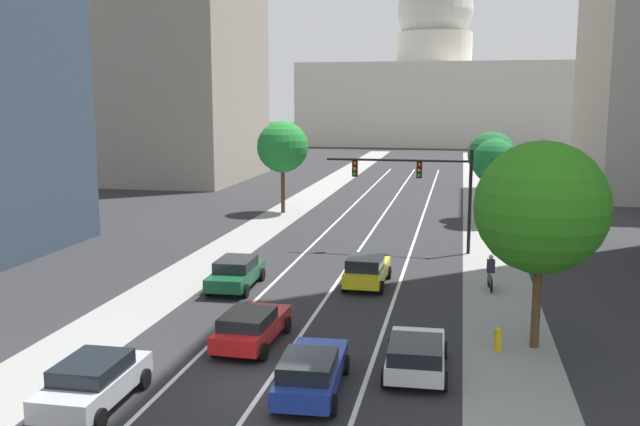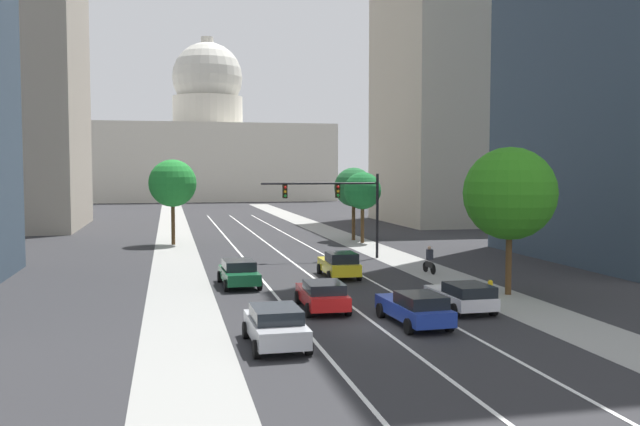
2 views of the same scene
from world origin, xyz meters
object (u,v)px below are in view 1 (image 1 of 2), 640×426
car_blue (311,371)px  street_tree_mid_right (541,208)px  fire_hydrant (498,339)px  car_green (236,273)px  street_tree_near_left (283,147)px  car_red (251,326)px  car_white (416,354)px  cyclist (491,273)px  car_yellow (367,270)px  car_silver (94,381)px  street_tree_far_right (492,156)px  capitol_building (433,89)px  street_tree_near_right (495,162)px  traffic_signal_mast (422,180)px

car_blue → street_tree_mid_right: bearing=-54.6°
car_blue → fire_hydrant: size_ratio=5.20×
car_green → street_tree_near_left: 22.91m
car_red → street_tree_mid_right: street_tree_mid_right is taller
car_red → car_white: car_red is taller
car_green → car_blue: 12.84m
cyclist → car_yellow: bearing=89.6°
car_yellow → car_silver: car_yellow is taller
car_white → car_blue: bearing=123.5°
car_silver → street_tree_far_right: (12.73, 35.86, 4.06)m
car_blue → cyclist: (5.88, 13.33, 0.11)m
car_red → street_tree_far_right: street_tree_far_right is taller
car_yellow → street_tree_far_right: bearing=-16.4°
capitol_building → car_green: size_ratio=11.01×
car_blue → capitol_building: bearing=-2.0°
car_green → car_blue: car_green is taller
car_yellow → street_tree_far_right: street_tree_far_right is taller
car_green → street_tree_far_right: size_ratio=0.69×
car_red → cyclist: 13.10m
fire_hydrant → street_tree_near_right: street_tree_near_right is taller
capitol_building → fire_hydrant: size_ratio=55.83×
traffic_signal_mast → cyclist: (3.79, -7.83, -3.49)m
car_yellow → car_blue: (0.01, -12.87, -0.06)m
fire_hydrant → street_tree_far_right: bearing=88.6°
car_red → capitol_building: bearing=1.0°
car_blue → street_tree_far_right: bearing=-13.8°
traffic_signal_mast → street_tree_far_right: size_ratio=1.30×
car_green → cyclist: size_ratio=2.68×
street_tree_far_right → street_tree_near_right: (0.16, -2.39, -0.26)m
street_tree_near_left → street_tree_near_right: street_tree_near_left is taller
traffic_signal_mast → street_tree_mid_right: size_ratio=1.13×
car_red → street_tree_mid_right: (10.29, 1.87, 4.49)m
cyclist → street_tree_far_right: street_tree_far_right is taller
street_tree_far_right → street_tree_near_right: bearing=-86.2°
traffic_signal_mast → street_tree_near_left: size_ratio=1.18×
car_red → car_green: (-3.08, 7.47, 0.03)m
car_yellow → fire_hydrant: bearing=-142.3°
car_red → car_green: car_green is taller
capitol_building → car_red: 117.39m
car_yellow → street_tree_near_left: street_tree_near_left is taller
traffic_signal_mast → car_silver: bearing=-109.5°
car_green → traffic_signal_mast: bearing=-41.9°
car_silver → street_tree_near_left: street_tree_near_left is taller
street_tree_near_right → car_white: bearing=-97.1°
car_silver → cyclist: cyclist is taller
street_tree_far_right → car_silver: bearing=-109.5°
street_tree_mid_right → traffic_signal_mast: bearing=108.2°
capitol_building → car_silver: 123.33m
car_white → street_tree_mid_right: (4.12, 3.50, 4.50)m
fire_hydrant → street_tree_far_right: (0.70, 28.77, 4.37)m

